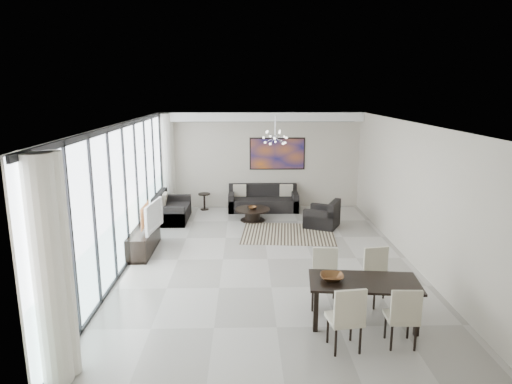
{
  "coord_description": "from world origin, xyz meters",
  "views": [
    {
      "loc": [
        -0.47,
        -9.22,
        3.57
      ],
      "look_at": [
        -0.23,
        1.01,
        1.25
      ],
      "focal_mm": 32.0,
      "sensor_mm": 36.0,
      "label": 1
    }
  ],
  "objects_px": {
    "sofa_main": "(263,202)",
    "television": "(149,216)",
    "dining_table": "(364,286)",
    "coffee_table": "(253,214)",
    "tv_console": "(143,240)"
  },
  "relations": [
    {
      "from": "tv_console",
      "to": "dining_table",
      "type": "relative_size",
      "value": 0.94
    },
    {
      "from": "sofa_main",
      "to": "tv_console",
      "type": "height_order",
      "value": "sofa_main"
    },
    {
      "from": "dining_table",
      "to": "tv_console",
      "type": "bearing_deg",
      "value": 141.23
    },
    {
      "from": "sofa_main",
      "to": "television",
      "type": "relative_size",
      "value": 1.88
    },
    {
      "from": "sofa_main",
      "to": "coffee_table",
      "type": "bearing_deg",
      "value": -106.51
    },
    {
      "from": "sofa_main",
      "to": "dining_table",
      "type": "distance_m",
      "value": 6.95
    },
    {
      "from": "television",
      "to": "dining_table",
      "type": "bearing_deg",
      "value": -122.89
    },
    {
      "from": "sofa_main",
      "to": "television",
      "type": "bearing_deg",
      "value": -126.82
    },
    {
      "from": "coffee_table",
      "to": "tv_console",
      "type": "distance_m",
      "value": 3.46
    },
    {
      "from": "coffee_table",
      "to": "tv_console",
      "type": "height_order",
      "value": "tv_console"
    },
    {
      "from": "coffee_table",
      "to": "sofa_main",
      "type": "xyz_separation_m",
      "value": [
        0.33,
        1.13,
        0.06
      ]
    },
    {
      "from": "coffee_table",
      "to": "tv_console",
      "type": "xyz_separation_m",
      "value": [
        -2.49,
        -2.4,
        0.07
      ]
    },
    {
      "from": "tv_console",
      "to": "television",
      "type": "bearing_deg",
      "value": -8.77
    },
    {
      "from": "tv_console",
      "to": "television",
      "type": "xyz_separation_m",
      "value": [
        0.16,
        -0.02,
        0.57
      ]
    },
    {
      "from": "sofa_main",
      "to": "dining_table",
      "type": "height_order",
      "value": "sofa_main"
    }
  ]
}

